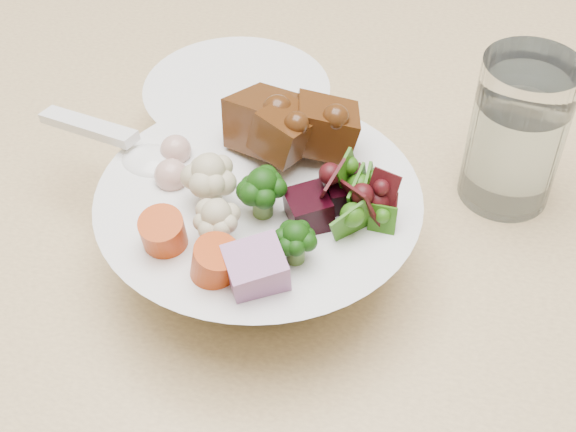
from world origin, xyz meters
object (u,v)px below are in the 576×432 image
at_px(water_glass, 516,137).
at_px(side_bowl, 238,112).
at_px(chair_far, 463,53).
at_px(food_bowl, 263,223).

distance_m(water_glass, side_bowl, 0.25).
bearing_deg(chair_far, food_bowl, -92.72).
relative_size(chair_far, side_bowl, 5.38).
xyz_separation_m(chair_far, side_bowl, (-0.10, -0.64, 0.29)).
distance_m(chair_far, side_bowl, 0.71).
relative_size(water_glass, side_bowl, 0.79).
height_order(water_glass, side_bowl, water_glass).
bearing_deg(food_bowl, chair_far, 88.68).
distance_m(chair_far, water_glass, 0.71).
bearing_deg(side_bowl, water_glass, 3.88).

